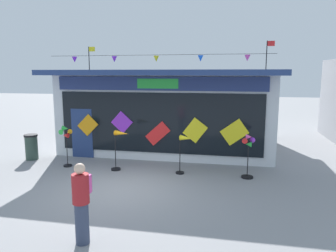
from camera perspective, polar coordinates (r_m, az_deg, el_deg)
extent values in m
plane|color=gray|center=(10.09, -8.02, -10.60)|extent=(80.00, 80.00, 0.00)
cube|color=silver|center=(15.34, 0.83, 2.76)|extent=(8.83, 5.93, 3.34)
cube|color=navy|center=(14.74, 0.46, 9.39)|extent=(9.23, 6.96, 0.20)
cube|color=navy|center=(12.31, -1.81, 7.48)|extent=(8.13, 0.08, 0.53)
cube|color=green|center=(12.28, -1.84, 7.48)|extent=(1.59, 0.04, 0.37)
cube|color=black|center=(12.46, -1.77, 0.53)|extent=(7.95, 0.06, 2.34)
cube|color=navy|center=(13.63, -14.88, -1.23)|extent=(0.90, 0.07, 2.00)
cube|color=orange|center=(13.40, -13.96, 0.15)|extent=(0.90, 0.03, 0.90)
cube|color=purple|center=(12.82, -8.14, 0.65)|extent=(0.90, 0.03, 0.90)
cube|color=red|center=(12.47, -1.82, -1.33)|extent=(1.01, 0.03, 0.98)
cube|color=yellow|center=(12.19, 4.81, -0.77)|extent=(0.96, 0.03, 0.99)
cube|color=yellow|center=(12.11, 11.63, -1.09)|extent=(1.07, 0.03, 1.03)
cylinder|color=black|center=(12.11, -2.09, 12.42)|extent=(8.48, 0.01, 0.01)
cone|color=purple|center=(13.25, -16.14, 11.19)|extent=(0.20, 0.20, 0.22)
cone|color=purple|center=(12.59, -9.44, 11.55)|extent=(0.20, 0.20, 0.22)
cone|color=yellow|center=(12.10, -2.08, 11.76)|extent=(0.20, 0.20, 0.22)
cone|color=blue|center=(11.82, 5.76, 11.78)|extent=(0.20, 0.20, 0.22)
cone|color=#EA4CA3|center=(11.76, 13.82, 11.57)|extent=(0.20, 0.20, 0.22)
cylinder|color=black|center=(16.56, -13.76, 11.46)|extent=(0.04, 0.04, 1.15)
cube|color=yellow|center=(16.51, -13.30, 13.06)|extent=(0.32, 0.02, 0.22)
cylinder|color=black|center=(15.05, 16.98, 11.79)|extent=(0.04, 0.04, 1.27)
cube|color=red|center=(15.10, 17.70, 13.71)|extent=(0.32, 0.02, 0.22)
cylinder|color=black|center=(12.63, -17.26, -6.69)|extent=(0.31, 0.31, 0.06)
cylinder|color=black|center=(12.48, -17.40, -3.92)|extent=(0.03, 0.03, 1.31)
cylinder|color=black|center=(12.32, -17.63, -0.99)|extent=(0.06, 0.04, 0.06)
cone|color=orange|center=(12.25, -17.11, -1.02)|extent=(0.19, 0.20, 0.19)
cone|color=green|center=(12.30, -17.66, -0.40)|extent=(0.20, 0.19, 0.19)
cone|color=green|center=(12.38, -18.15, -0.97)|extent=(0.19, 0.20, 0.19)
cone|color=red|center=(12.34, -17.60, -1.58)|extent=(0.20, 0.19, 0.19)
cylinder|color=black|center=(11.79, -9.18, -7.52)|extent=(0.34, 0.34, 0.06)
cylinder|color=black|center=(11.62, -9.26, -4.49)|extent=(0.03, 0.03, 1.35)
cone|color=orange|center=(11.39, -8.13, -1.28)|extent=(0.55, 0.31, 0.18)
cylinder|color=orange|center=(11.48, -9.35, -1.23)|extent=(0.03, 0.16, 0.16)
cylinder|color=black|center=(11.25, 2.10, -8.23)|extent=(0.28, 0.28, 0.06)
cylinder|color=black|center=(11.08, 2.12, -5.29)|extent=(0.03, 0.03, 1.26)
cone|color=yellow|center=(10.91, 3.25, -2.15)|extent=(0.47, 0.30, 0.19)
cylinder|color=yellow|center=(10.94, 2.14, -2.11)|extent=(0.03, 0.16, 0.16)
cylinder|color=black|center=(11.12, 13.77, -8.72)|extent=(0.39, 0.39, 0.06)
cylinder|color=black|center=(10.95, 13.90, -5.71)|extent=(0.03, 0.03, 1.27)
cylinder|color=black|center=(10.76, 14.04, -2.51)|extent=(0.06, 0.04, 0.06)
cone|color=purple|center=(10.77, 14.70, -2.53)|extent=(0.18, 0.19, 0.18)
cone|color=#EA4CA3|center=(10.74, 14.06, -1.86)|extent=(0.19, 0.18, 0.18)
cone|color=red|center=(10.76, 13.37, -2.49)|extent=(0.18, 0.19, 0.18)
cone|color=green|center=(10.79, 14.01, -3.16)|extent=(0.19, 0.18, 0.18)
cylinder|color=#333D56|center=(7.02, -14.91, -16.24)|extent=(0.28, 0.28, 0.86)
cylinder|color=maroon|center=(6.74, -15.18, -10.62)|extent=(0.34, 0.34, 0.60)
sphere|color=beige|center=(6.62, -15.33, -7.28)|extent=(0.22, 0.22, 0.22)
cube|color=#EA4CA3|center=(6.91, -14.53, -9.85)|extent=(0.27, 0.18, 0.38)
cylinder|color=#2D4238|center=(14.04, -22.93, -3.58)|extent=(0.48, 0.48, 0.93)
cylinder|color=black|center=(13.94, -23.06, -1.55)|extent=(0.52, 0.52, 0.08)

